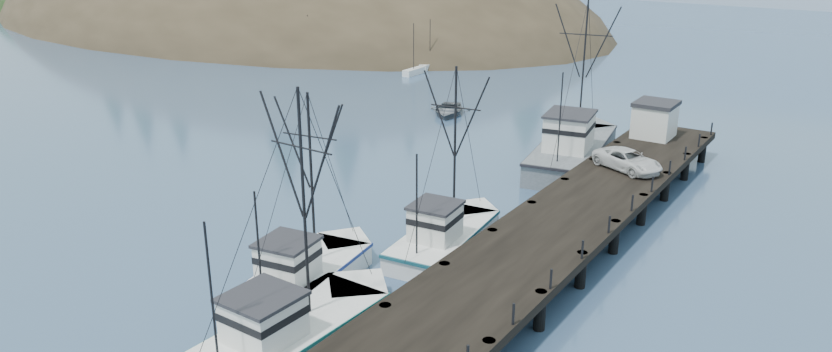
% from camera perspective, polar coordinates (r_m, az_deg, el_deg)
% --- Properties ---
extents(ground, '(400.00, 400.00, 0.00)m').
position_cam_1_polar(ground, '(40.62, -16.47, -8.16)').
color(ground, '#314B6E').
rests_on(ground, ground).
extents(pier, '(6.00, 44.00, 2.00)m').
position_cam_1_polar(pier, '(44.23, 11.92, -3.02)').
color(pier, black).
rests_on(pier, ground).
extents(headland, '(134.80, 78.00, 51.00)m').
position_cam_1_polar(headland, '(146.41, -12.05, 10.00)').
color(headland, '#382D1E').
rests_on(headland, ground).
extents(distant_ridge, '(360.00, 40.00, 26.00)m').
position_cam_1_polar(distant_ridge, '(194.09, 28.71, 11.67)').
color(distant_ridge, '#9EB2C6').
rests_on(distant_ridge, ground).
extents(moored_sailboats, '(23.56, 15.53, 6.35)m').
position_cam_1_polar(moored_sailboats, '(98.78, -3.98, 8.88)').
color(moored_sailboats, white).
rests_on(moored_sailboats, ground).
extents(trawler_near, '(4.18, 11.90, 11.99)m').
position_cam_1_polar(trawler_near, '(34.12, -9.44, -11.60)').
color(trawler_near, white).
rests_on(trawler_near, ground).
extents(trawler_mid, '(4.80, 10.58, 10.52)m').
position_cam_1_polar(trawler_mid, '(38.90, -8.47, -7.44)').
color(trawler_mid, white).
rests_on(trawler_mid, ground).
extents(trawler_far, '(4.33, 10.57, 10.86)m').
position_cam_1_polar(trawler_far, '(42.87, 2.34, -4.60)').
color(trawler_far, white).
rests_on(trawler_far, ground).
extents(work_vessel, '(6.69, 15.33, 12.81)m').
position_cam_1_polar(work_vessel, '(58.51, 12.01, 2.04)').
color(work_vessel, slate).
rests_on(work_vessel, ground).
extents(pier_shed, '(3.00, 3.20, 2.80)m').
position_cam_1_polar(pier_shed, '(60.25, 17.89, 4.19)').
color(pier_shed, silver).
rests_on(pier_shed, pier).
extents(pickup_truck, '(5.42, 4.08, 1.37)m').
position_cam_1_polar(pickup_truck, '(51.94, 15.98, 1.19)').
color(pickup_truck, silver).
rests_on(pickup_truck, pier).
extents(motorboat, '(5.96, 6.81, 1.17)m').
position_cam_1_polar(motorboat, '(72.37, 2.47, 4.76)').
color(motorboat, '#54595D').
rests_on(motorboat, ground).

